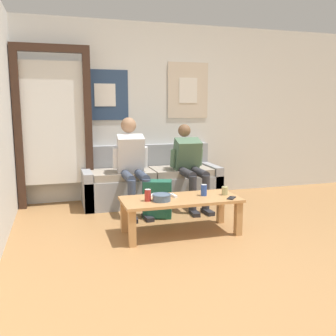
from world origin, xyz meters
TOP-DOWN VIEW (x-y plane):
  - ground_plane at (0.00, 0.00)m, footprint 18.00×18.00m
  - wall_back at (-0.00, 2.89)m, footprint 10.00×0.07m
  - door_frame at (-1.40, 2.67)m, footprint 1.00×0.10m
  - couch at (-0.10, 2.52)m, footprint 1.93×0.73m
  - coffee_table at (-0.14, 1.10)m, footprint 1.26×0.56m
  - person_seated_adult at (-0.45, 2.15)m, footprint 0.47×0.90m
  - person_seated_teen at (0.34, 2.14)m, footprint 0.47×0.88m
  - backpack at (-0.22, 1.75)m, footprint 0.39×0.32m
  - ceramic_bowl at (-0.36, 1.04)m, footprint 0.19×0.19m
  - pillar_candle at (0.38, 1.09)m, footprint 0.07×0.07m
  - drink_can_blue at (0.14, 1.13)m, footprint 0.07×0.07m
  - drink_can_red at (-0.50, 1.08)m, footprint 0.07×0.07m
  - game_controller_near_left at (-0.19, 1.18)m, footprint 0.05×0.15m
  - game_controller_near_right at (-0.40, 1.26)m, footprint 0.12×0.13m
  - cell_phone at (0.38, 0.93)m, footprint 0.14×0.15m

SIDE VIEW (x-z plane):
  - ground_plane at x=0.00m, z-range 0.00..0.00m
  - backpack at x=-0.22m, z-range -0.01..0.45m
  - couch at x=-0.10m, z-range -0.12..0.67m
  - coffee_table at x=-0.14m, z-range 0.13..0.53m
  - cell_phone at x=0.38m, z-range 0.39..0.41m
  - game_controller_near_left at x=-0.19m, z-range 0.39..0.42m
  - game_controller_near_right at x=-0.40m, z-range 0.39..0.42m
  - ceramic_bowl at x=-0.36m, z-range 0.40..0.47m
  - pillar_candle at x=0.38m, z-range 0.39..0.49m
  - drink_can_blue at x=0.14m, z-range 0.39..0.52m
  - drink_can_red at x=-0.50m, z-range 0.39..0.52m
  - person_seated_teen at x=0.34m, z-range 0.05..1.16m
  - person_seated_adult at x=-0.45m, z-range 0.05..1.26m
  - door_frame at x=-1.40m, z-range 0.12..2.27m
  - wall_back at x=0.00m, z-range 0.00..2.55m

